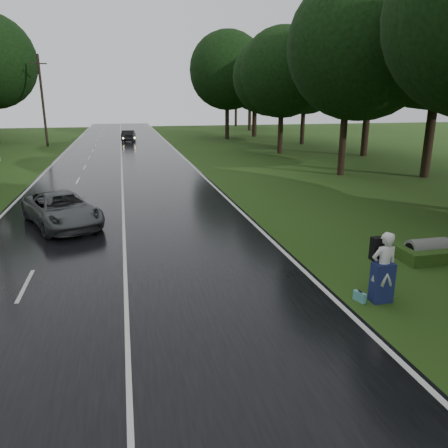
# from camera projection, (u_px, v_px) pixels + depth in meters

# --- Properties ---
(ground) EXTENTS (160.00, 160.00, 0.00)m
(ground) POSITION_uv_depth(u_px,v_px,m) (126.00, 306.00, 12.11)
(ground) COLOR #264414
(ground) RESTS_ON ground
(road) EXTENTS (12.00, 140.00, 0.04)m
(road) POSITION_uv_depth(u_px,v_px,m) (122.00, 179.00, 30.81)
(road) COLOR black
(road) RESTS_ON ground
(lane_center) EXTENTS (0.12, 140.00, 0.01)m
(lane_center) POSITION_uv_depth(u_px,v_px,m) (122.00, 179.00, 30.80)
(lane_center) COLOR silver
(lane_center) RESTS_ON road
(grey_car) EXTENTS (4.35, 5.88, 1.48)m
(grey_car) POSITION_uv_depth(u_px,v_px,m) (62.00, 209.00, 19.41)
(grey_car) COLOR #505355
(grey_car) RESTS_ON road
(far_car) EXTENTS (1.98, 4.50, 1.44)m
(far_car) POSITION_uv_depth(u_px,v_px,m) (129.00, 136.00, 57.12)
(far_car) COLOR black
(far_car) RESTS_ON road
(hitchhiker) EXTENTS (0.76, 0.68, 2.07)m
(hitchhiker) POSITION_uv_depth(u_px,v_px,m) (383.00, 270.00, 12.15)
(hitchhiker) COLOR silver
(hitchhiker) RESTS_ON ground
(suitcase) EXTENTS (0.23, 0.42, 0.29)m
(suitcase) POSITION_uv_depth(u_px,v_px,m) (360.00, 297.00, 12.34)
(suitcase) COLOR #56A6A9
(suitcase) RESTS_ON ground
(culvert) EXTENTS (1.48, 0.74, 0.74)m
(culvert) POSITION_uv_depth(u_px,v_px,m) (426.00, 258.00, 15.71)
(culvert) COLOR slate
(culvert) RESTS_ON ground
(utility_pole_far) EXTENTS (1.80, 0.28, 10.31)m
(utility_pole_far) POSITION_uv_depth(u_px,v_px,m) (48.00, 146.00, 51.61)
(utility_pole_far) COLOR black
(utility_pole_far) RESTS_ON ground
(tree_right_d) EXTENTS (10.00, 10.00, 15.63)m
(tree_right_d) POSITION_uv_depth(u_px,v_px,m) (340.00, 175.00, 32.67)
(tree_right_d) COLOR black
(tree_right_d) RESTS_ON ground
(tree_right_e) EXTENTS (8.95, 8.95, 13.99)m
(tree_right_e) POSITION_uv_depth(u_px,v_px,m) (280.00, 153.00, 45.23)
(tree_right_e) COLOR black
(tree_right_e) RESTS_ON ground
(tree_right_f) EXTENTS (9.98, 9.98, 15.60)m
(tree_right_f) POSITION_uv_depth(u_px,v_px,m) (227.00, 139.00, 60.76)
(tree_right_f) COLOR black
(tree_right_f) RESTS_ON ground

